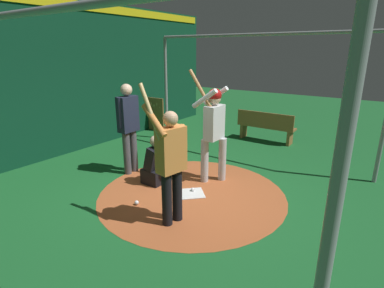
{
  "coord_description": "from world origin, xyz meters",
  "views": [
    {
      "loc": [
        2.84,
        -4.04,
        2.5
      ],
      "look_at": [
        0.0,
        0.0,
        0.95
      ],
      "focal_mm": 28.21,
      "sensor_mm": 36.0,
      "label": 1
    }
  ],
  "objects_px": {
    "visitor": "(171,160)",
    "baseball_0": "(193,190)",
    "home_plate": "(192,193)",
    "bat_rack": "(153,115)",
    "batter": "(214,126)",
    "baseball_2": "(137,203)",
    "umpire": "(128,124)",
    "bench": "(265,126)",
    "baseball_1": "(175,211)",
    "catcher": "(156,165)"
  },
  "relations": [
    {
      "from": "bat_rack",
      "to": "baseball_0",
      "type": "height_order",
      "value": "bat_rack"
    },
    {
      "from": "baseball_0",
      "to": "baseball_2",
      "type": "xyz_separation_m",
      "value": [
        -0.49,
        -0.95,
        0.0
      ]
    },
    {
      "from": "home_plate",
      "to": "bench",
      "type": "height_order",
      "value": "bench"
    },
    {
      "from": "visitor",
      "to": "baseball_2",
      "type": "height_order",
      "value": "visitor"
    },
    {
      "from": "batter",
      "to": "baseball_2",
      "type": "xyz_separation_m",
      "value": [
        -0.52,
        -1.59,
        -1.07
      ]
    },
    {
      "from": "catcher",
      "to": "bat_rack",
      "type": "height_order",
      "value": "bat_rack"
    },
    {
      "from": "home_plate",
      "to": "bat_rack",
      "type": "bearing_deg",
      "value": 140.48
    },
    {
      "from": "batter",
      "to": "baseball_2",
      "type": "bearing_deg",
      "value": -108.09
    },
    {
      "from": "umpire",
      "to": "baseball_2",
      "type": "bearing_deg",
      "value": -40.75
    },
    {
      "from": "visitor",
      "to": "baseball_1",
      "type": "xyz_separation_m",
      "value": [
        -0.09,
        0.2,
        -0.95
      ]
    },
    {
      "from": "batter",
      "to": "umpire",
      "type": "xyz_separation_m",
      "value": [
        -1.64,
        -0.63,
        -0.06
      ]
    },
    {
      "from": "batter",
      "to": "visitor",
      "type": "xyz_separation_m",
      "value": [
        0.29,
        -1.65,
        -0.13
      ]
    },
    {
      "from": "catcher",
      "to": "baseball_0",
      "type": "distance_m",
      "value": 0.87
    },
    {
      "from": "umpire",
      "to": "visitor",
      "type": "relative_size",
      "value": 0.9
    },
    {
      "from": "umpire",
      "to": "bat_rack",
      "type": "xyz_separation_m",
      "value": [
        -2.05,
        2.95,
        -0.57
      ]
    },
    {
      "from": "batter",
      "to": "baseball_1",
      "type": "relative_size",
      "value": 29.15
    },
    {
      "from": "baseball_0",
      "to": "baseball_1",
      "type": "bearing_deg",
      "value": -74.6
    },
    {
      "from": "baseball_2",
      "to": "visitor",
      "type": "bearing_deg",
      "value": -3.95
    },
    {
      "from": "catcher",
      "to": "baseball_1",
      "type": "bearing_deg",
      "value": -35.0
    },
    {
      "from": "bat_rack",
      "to": "baseball_1",
      "type": "bearing_deg",
      "value": -44.18
    },
    {
      "from": "baseball_0",
      "to": "baseball_1",
      "type": "height_order",
      "value": "same"
    },
    {
      "from": "visitor",
      "to": "bat_rack",
      "type": "distance_m",
      "value": 5.64
    },
    {
      "from": "batter",
      "to": "bench",
      "type": "relative_size",
      "value": 1.33
    },
    {
      "from": "catcher",
      "to": "bat_rack",
      "type": "relative_size",
      "value": 0.92
    },
    {
      "from": "bat_rack",
      "to": "bench",
      "type": "distance_m",
      "value": 3.59
    },
    {
      "from": "home_plate",
      "to": "baseball_0",
      "type": "relative_size",
      "value": 5.68
    },
    {
      "from": "batter",
      "to": "visitor",
      "type": "bearing_deg",
      "value": -80.17
    },
    {
      "from": "baseball_0",
      "to": "baseball_1",
      "type": "relative_size",
      "value": 1.0
    },
    {
      "from": "bench",
      "to": "visitor",
      "type": "bearing_deg",
      "value": -84.33
    },
    {
      "from": "batter",
      "to": "baseball_0",
      "type": "bearing_deg",
      "value": -92.6
    },
    {
      "from": "catcher",
      "to": "baseball_1",
      "type": "xyz_separation_m",
      "value": [
        1.02,
        -0.71,
        -0.34
      ]
    },
    {
      "from": "baseball_1",
      "to": "baseball_2",
      "type": "distance_m",
      "value": 0.73
    },
    {
      "from": "bat_rack",
      "to": "batter",
      "type": "bearing_deg",
      "value": -32.2
    },
    {
      "from": "visitor",
      "to": "batter",
      "type": "bearing_deg",
      "value": 110.69
    },
    {
      "from": "home_plate",
      "to": "catcher",
      "type": "height_order",
      "value": "catcher"
    },
    {
      "from": "bench",
      "to": "catcher",
      "type": "bearing_deg",
      "value": -99.28
    },
    {
      "from": "home_plate",
      "to": "baseball_0",
      "type": "height_order",
      "value": "baseball_0"
    },
    {
      "from": "bat_rack",
      "to": "umpire",
      "type": "bearing_deg",
      "value": -55.22
    },
    {
      "from": "bat_rack",
      "to": "baseball_2",
      "type": "relative_size",
      "value": 14.2
    },
    {
      "from": "catcher",
      "to": "bat_rack",
      "type": "xyz_separation_m",
      "value": [
        -2.86,
        3.05,
        0.11
      ]
    },
    {
      "from": "baseball_0",
      "to": "baseball_2",
      "type": "relative_size",
      "value": 1.0
    },
    {
      "from": "catcher",
      "to": "visitor",
      "type": "xyz_separation_m",
      "value": [
        1.11,
        -0.92,
        0.61
      ]
    },
    {
      "from": "home_plate",
      "to": "baseball_1",
      "type": "xyz_separation_m",
      "value": [
        0.18,
        -0.72,
        0.03
      ]
    },
    {
      "from": "catcher",
      "to": "bench",
      "type": "bearing_deg",
      "value": 80.72
    },
    {
      "from": "baseball_1",
      "to": "batter",
      "type": "bearing_deg",
      "value": 97.52
    },
    {
      "from": "umpire",
      "to": "visitor",
      "type": "bearing_deg",
      "value": -27.88
    },
    {
      "from": "visitor",
      "to": "baseball_0",
      "type": "height_order",
      "value": "visitor"
    },
    {
      "from": "batter",
      "to": "baseball_1",
      "type": "height_order",
      "value": "batter"
    },
    {
      "from": "baseball_0",
      "to": "batter",
      "type": "bearing_deg",
      "value": 87.4
    },
    {
      "from": "bench",
      "to": "batter",
      "type": "bearing_deg",
      "value": -86.52
    }
  ]
}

